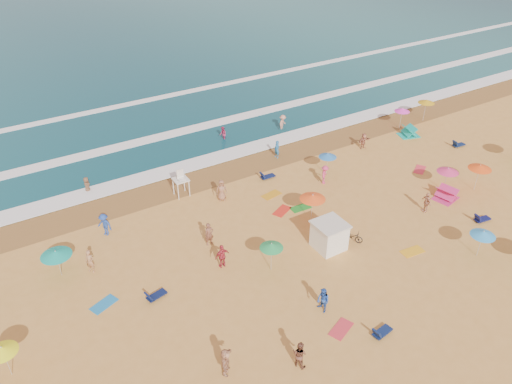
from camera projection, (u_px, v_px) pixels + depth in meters
ground at (282, 254)px, 35.51m from camera, size 220.00×220.00×0.00m
ocean at (38, 15)px, 95.84m from camera, size 220.00×140.00×0.18m
wet_sand at (204, 177)px, 44.48m from camera, size 220.00×220.00×0.00m
surf_foam at (165, 139)px, 50.77m from camera, size 200.00×18.70×0.05m
cabana at (329, 236)px, 35.65m from camera, size 2.00×2.00×2.00m
cabana_roof at (330, 224)px, 35.07m from camera, size 2.20×2.20×0.12m
bicycle at (352, 236)px, 36.56m from camera, size 1.44×1.75×0.90m
lifeguard_stand at (181, 185)px, 41.48m from camera, size 1.20×1.20×2.10m
beach_umbrellas at (322, 224)px, 35.11m from camera, size 49.51×23.85×0.73m
loungers at (359, 259)px, 34.83m from camera, size 47.02×22.88×0.34m
towels at (325, 272)px, 33.94m from camera, size 33.92×25.11×0.03m
popup_tents at (426, 158)px, 46.30m from camera, size 8.53×12.20×1.20m
beachgoers at (236, 215)px, 38.11m from camera, size 45.64×27.60×2.12m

